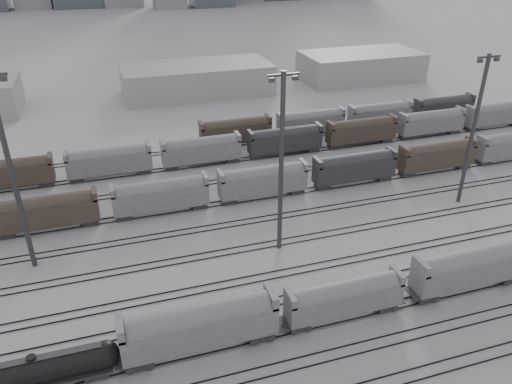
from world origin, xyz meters
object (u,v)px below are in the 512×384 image
object	(u,v)px
tank_car_b	(35,371)
hopper_car_c	(472,266)
hopper_car_b	(344,296)
light_mast_c	(281,162)
hopper_car_a	(200,324)

from	to	relation	value
tank_car_b	hopper_car_c	bearing A→B (deg)	0.00
hopper_car_b	light_mast_c	world-z (taller)	light_mast_c
tank_car_b	hopper_car_a	distance (m)	16.43
hopper_car_a	hopper_car_b	bearing A→B (deg)	0.00
tank_car_b	light_mast_c	distance (m)	36.69
hopper_car_b	hopper_car_c	xyz separation A→B (m)	(17.32, 0.00, 0.37)
tank_car_b	hopper_car_c	distance (m)	50.50
hopper_car_a	hopper_car_b	xyz separation A→B (m)	(16.79, 0.00, -0.57)
tank_car_b	hopper_car_a	xyz separation A→B (m)	(16.37, 0.00, 1.36)
hopper_car_a	light_mast_c	distance (m)	23.81
hopper_car_c	light_mast_c	bearing A→B (deg)	140.54
hopper_car_c	hopper_car_b	bearing A→B (deg)	180.00
hopper_car_a	hopper_car_b	size ratio (longest dim) A/B	1.18
hopper_car_c	light_mast_c	world-z (taller)	light_mast_c
hopper_car_c	tank_car_b	bearing A→B (deg)	180.00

